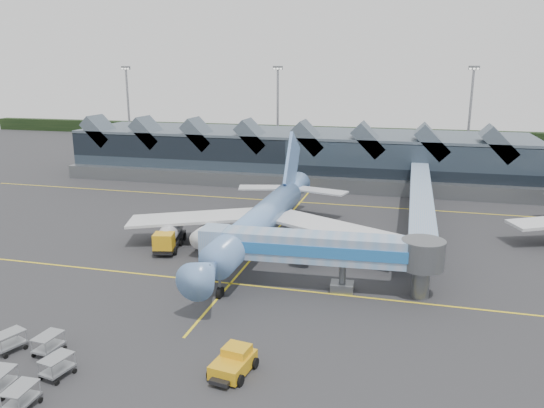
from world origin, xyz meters
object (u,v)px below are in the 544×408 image
(jet_bridge, at_px, (333,250))
(pushback_tug, at_px, (233,363))
(fuel_truck, at_px, (170,233))
(main_airliner, at_px, (263,218))

(jet_bridge, relative_size, pushback_tug, 5.44)
(jet_bridge, distance_m, fuel_truck, 23.48)
(main_airliner, relative_size, jet_bridge, 1.69)
(jet_bridge, xyz_separation_m, pushback_tug, (-4.83, -16.87, -3.41))
(main_airliner, bearing_deg, fuel_truck, -167.99)
(fuel_truck, distance_m, pushback_tug, 30.48)
(fuel_truck, bearing_deg, pushback_tug, -69.13)
(jet_bridge, height_order, pushback_tug, jet_bridge)
(main_airliner, relative_size, pushback_tug, 9.20)
(jet_bridge, bearing_deg, pushback_tug, -109.21)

